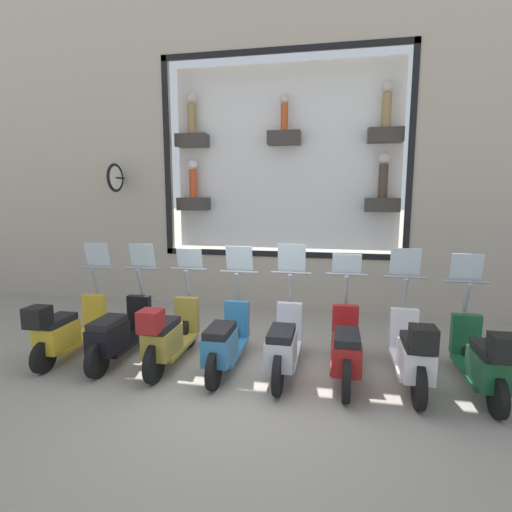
{
  "coord_description": "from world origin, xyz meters",
  "views": [
    {
      "loc": [
        -4.87,
        -1.13,
        2.44
      ],
      "look_at": [
        1.68,
        0.19,
        1.4
      ],
      "focal_mm": 28.0,
      "sensor_mm": 36.0,
      "label": 1
    }
  ],
  "objects_px": {
    "scooter_white_1": "(412,352)",
    "scooter_olive_5": "(169,335)",
    "scooter_black_6": "(119,333)",
    "scooter_yellow_7": "(66,329)",
    "scooter_green_0": "(483,359)",
    "scooter_silver_3": "(284,344)",
    "scooter_teal_4": "(226,341)",
    "scooter_red_2": "(346,348)"
  },
  "relations": [
    {
      "from": "scooter_olive_5",
      "to": "scooter_red_2",
      "type": "bearing_deg",
      "value": -88.58
    },
    {
      "from": "scooter_white_1",
      "to": "scooter_olive_5",
      "type": "height_order",
      "value": "scooter_white_1"
    },
    {
      "from": "scooter_black_6",
      "to": "scooter_silver_3",
      "type": "bearing_deg",
      "value": -89.9
    },
    {
      "from": "scooter_green_0",
      "to": "scooter_teal_4",
      "type": "relative_size",
      "value": 1.0
    },
    {
      "from": "scooter_olive_5",
      "to": "scooter_silver_3",
      "type": "bearing_deg",
      "value": -87.8
    },
    {
      "from": "scooter_olive_5",
      "to": "scooter_yellow_7",
      "type": "bearing_deg",
      "value": 90.4
    },
    {
      "from": "scooter_olive_5",
      "to": "scooter_green_0",
      "type": "bearing_deg",
      "value": -90.12
    },
    {
      "from": "scooter_green_0",
      "to": "scooter_silver_3",
      "type": "bearing_deg",
      "value": 88.33
    },
    {
      "from": "scooter_yellow_7",
      "to": "scooter_teal_4",
      "type": "bearing_deg",
      "value": -88.36
    },
    {
      "from": "scooter_red_2",
      "to": "scooter_teal_4",
      "type": "xyz_separation_m",
      "value": [
        -0.0,
        1.63,
        -0.01
      ]
    },
    {
      "from": "scooter_olive_5",
      "to": "scooter_yellow_7",
      "type": "height_order",
      "value": "scooter_yellow_7"
    },
    {
      "from": "scooter_white_1",
      "to": "scooter_red_2",
      "type": "height_order",
      "value": "scooter_white_1"
    },
    {
      "from": "scooter_olive_5",
      "to": "scooter_yellow_7",
      "type": "xyz_separation_m",
      "value": [
        -0.01,
        1.63,
        -0.02
      ]
    },
    {
      "from": "scooter_olive_5",
      "to": "scooter_black_6",
      "type": "xyz_separation_m",
      "value": [
        0.06,
        0.81,
        -0.05
      ]
    },
    {
      "from": "scooter_red_2",
      "to": "scooter_silver_3",
      "type": "relative_size",
      "value": 1.0
    },
    {
      "from": "scooter_black_6",
      "to": "scooter_yellow_7",
      "type": "xyz_separation_m",
      "value": [
        -0.07,
        0.81,
        0.03
      ]
    },
    {
      "from": "scooter_olive_5",
      "to": "scooter_black_6",
      "type": "height_order",
      "value": "scooter_black_6"
    },
    {
      "from": "scooter_silver_3",
      "to": "scooter_black_6",
      "type": "bearing_deg",
      "value": 90.1
    },
    {
      "from": "scooter_silver_3",
      "to": "scooter_yellow_7",
      "type": "height_order",
      "value": "scooter_silver_3"
    },
    {
      "from": "scooter_white_1",
      "to": "scooter_olive_5",
      "type": "distance_m",
      "value": 3.25
    },
    {
      "from": "scooter_red_2",
      "to": "scooter_teal_4",
      "type": "bearing_deg",
      "value": 90.08
    },
    {
      "from": "scooter_teal_4",
      "to": "scooter_black_6",
      "type": "relative_size",
      "value": 1.0
    },
    {
      "from": "scooter_olive_5",
      "to": "scooter_yellow_7",
      "type": "distance_m",
      "value": 1.63
    },
    {
      "from": "scooter_red_2",
      "to": "scooter_yellow_7",
      "type": "xyz_separation_m",
      "value": [
        -0.07,
        4.07,
        0.01
      ]
    },
    {
      "from": "scooter_green_0",
      "to": "scooter_black_6",
      "type": "distance_m",
      "value": 4.88
    },
    {
      "from": "scooter_teal_4",
      "to": "scooter_black_6",
      "type": "xyz_separation_m",
      "value": [
        -0.0,
        1.63,
        -0.0
      ]
    },
    {
      "from": "scooter_white_1",
      "to": "scooter_olive_5",
      "type": "bearing_deg",
      "value": 90.06
    },
    {
      "from": "scooter_olive_5",
      "to": "scooter_black_6",
      "type": "bearing_deg",
      "value": 85.91
    },
    {
      "from": "scooter_green_0",
      "to": "scooter_red_2",
      "type": "height_order",
      "value": "scooter_green_0"
    },
    {
      "from": "scooter_red_2",
      "to": "scooter_yellow_7",
      "type": "height_order",
      "value": "scooter_yellow_7"
    },
    {
      "from": "scooter_black_6",
      "to": "scooter_yellow_7",
      "type": "bearing_deg",
      "value": 94.89
    },
    {
      "from": "scooter_silver_3",
      "to": "scooter_black_6",
      "type": "distance_m",
      "value": 2.44
    },
    {
      "from": "scooter_black_6",
      "to": "scooter_teal_4",
      "type": "bearing_deg",
      "value": -90.0
    },
    {
      "from": "scooter_teal_4",
      "to": "scooter_white_1",
      "type": "bearing_deg",
      "value": -91.29
    },
    {
      "from": "scooter_green_0",
      "to": "scooter_silver_3",
      "type": "relative_size",
      "value": 0.99
    },
    {
      "from": "scooter_black_6",
      "to": "scooter_yellow_7",
      "type": "distance_m",
      "value": 0.82
    },
    {
      "from": "scooter_red_2",
      "to": "scooter_black_6",
      "type": "height_order",
      "value": "scooter_black_6"
    },
    {
      "from": "scooter_green_0",
      "to": "scooter_black_6",
      "type": "bearing_deg",
      "value": 89.21
    },
    {
      "from": "scooter_teal_4",
      "to": "scooter_olive_5",
      "type": "xyz_separation_m",
      "value": [
        -0.06,
        0.81,
        0.05
      ]
    },
    {
      "from": "scooter_green_0",
      "to": "scooter_olive_5",
      "type": "xyz_separation_m",
      "value": [
        0.01,
        4.07,
        0.02
      ]
    },
    {
      "from": "scooter_white_1",
      "to": "scooter_red_2",
      "type": "relative_size",
      "value": 1.0
    },
    {
      "from": "scooter_green_0",
      "to": "scooter_teal_4",
      "type": "bearing_deg",
      "value": 88.82
    }
  ]
}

